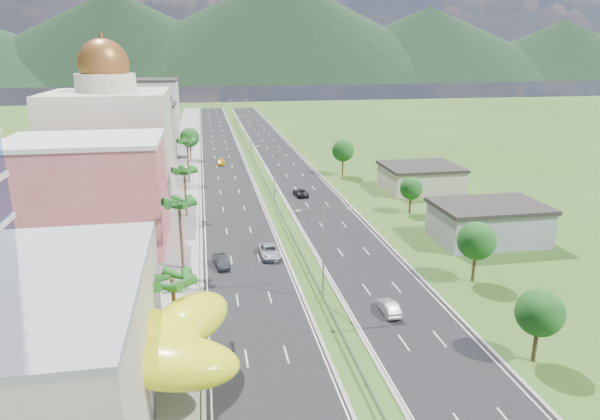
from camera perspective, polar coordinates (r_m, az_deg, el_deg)
ground at (r=51.83m, az=4.95°, el=-14.52°), size 500.00×500.00×0.00m
road_left at (r=135.41m, az=-8.19°, el=5.12°), size 11.00×260.00×0.04m
road_right at (r=136.75m, az=-1.87°, el=5.40°), size 11.00×260.00×0.04m
sidewalk_left at (r=135.40m, az=-12.22°, el=4.93°), size 7.00×260.00×0.12m
median_guardrail at (r=118.22m, az=-4.18°, el=3.86°), size 0.10×216.06×0.76m
streetlight_median_b at (r=57.64m, az=2.52°, el=-3.68°), size 6.04×0.25×11.00m
streetlight_median_c at (r=95.57m, az=-2.80°, el=4.57°), size 6.04×0.25×11.00m
streetlight_median_d at (r=139.63m, az=-5.29°, el=8.37°), size 6.04×0.25×11.00m
streetlight_median_e at (r=184.15m, az=-6.60°, el=10.34°), size 6.04×0.25×11.00m
lime_canopy at (r=45.06m, az=-19.49°, el=-13.31°), size 18.00×15.00×7.40m
pink_shophouse at (r=78.71m, az=-21.60°, el=1.31°), size 20.00×15.00×15.00m
domed_building at (r=100.12m, az=-19.45°, el=6.88°), size 20.00×20.00×28.70m
midrise_grey at (r=124.96m, az=-17.17°, el=7.31°), size 16.00×15.00×16.00m
midrise_beige at (r=146.82m, az=-16.20°, el=8.10°), size 16.00×15.00×13.00m
midrise_white at (r=169.24m, az=-15.55°, el=10.07°), size 16.00×15.00×18.00m
shed_near at (r=82.35m, az=19.43°, el=-1.45°), size 15.00×10.00×5.00m
shed_far at (r=109.18m, az=12.70°, el=3.26°), size 14.00×12.00×4.40m
palm_tree_b at (r=48.93m, az=-13.45°, el=-7.59°), size 3.60×3.60×8.10m
palm_tree_c at (r=67.27m, az=-12.77°, el=0.48°), size 3.60×3.60×9.60m
palm_tree_d at (r=89.80m, az=-12.24°, el=3.93°), size 3.60×3.60×8.60m
palm_tree_e at (r=114.21m, az=-11.96°, el=7.02°), size 3.60×3.60×9.40m
leafy_tree_lfar at (r=139.32m, az=-11.69°, el=7.60°), size 4.90×4.90×8.05m
leafy_tree_ra at (r=51.93m, az=24.20°, el=-9.99°), size 4.20×4.20×6.90m
leafy_tree_rb at (r=66.53m, az=18.30°, el=-3.15°), size 4.55×4.55×7.47m
leafy_tree_rc at (r=92.21m, az=11.77°, el=2.26°), size 3.85×3.85×6.33m
leafy_tree_rd at (r=118.54m, az=4.61°, el=6.33°), size 4.90×4.90×8.05m
mountain_ridge at (r=498.63m, az=-2.06°, el=13.61°), size 860.00×140.00×90.00m
car_dark_left at (r=69.73m, az=-8.42°, el=-5.42°), size 2.22×4.58×1.45m
car_silver_mid_left at (r=72.30m, az=-3.30°, el=-4.39°), size 2.88×5.74×1.56m
car_yellow_far_left at (r=131.71m, az=-8.44°, el=5.08°), size 1.99×4.52×1.29m
car_silver_right at (r=58.15m, az=9.44°, el=-10.18°), size 1.51×4.28×1.41m
car_dark_far_right at (r=102.14m, az=0.06°, el=1.90°), size 2.55×4.98×1.35m
motorcycle at (r=51.44m, az=-7.20°, el=-13.97°), size 0.64×2.04×1.30m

